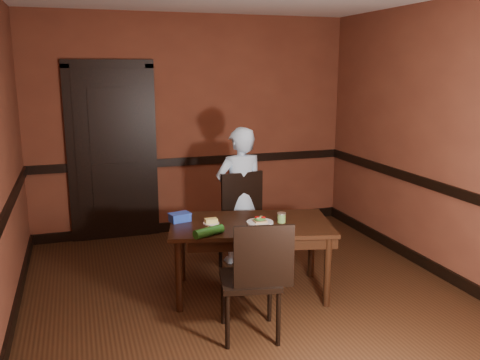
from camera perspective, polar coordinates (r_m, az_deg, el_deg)
floor at (r=4.68m, az=1.36°, el=-13.57°), size 4.00×4.50×0.01m
wall_back at (r=6.41m, az=-5.28°, el=6.12°), size 4.00×0.02×2.70m
wall_front at (r=2.32m, az=20.35°, el=-5.97°), size 4.00×0.02×2.70m
wall_right at (r=5.27m, az=22.49°, el=3.86°), size 0.02×4.50×2.70m
dado_back at (r=6.46m, az=-5.17°, el=2.14°), size 4.00×0.03×0.10m
dado_left at (r=4.17m, az=-25.38°, el=-4.83°), size 0.03×4.50×0.10m
dado_right at (r=5.34m, az=21.97°, el=-0.92°), size 0.03×4.50×0.10m
baseboard_back at (r=6.66m, az=-5.03°, el=-4.99°), size 4.00×0.03×0.12m
baseboard_left at (r=4.47m, az=-24.35°, el=-15.17°), size 0.03×4.50×0.12m
baseboard_right at (r=5.58m, az=21.26°, el=-9.35°), size 0.03×4.50×0.12m
door at (r=6.26m, az=-14.13°, el=3.27°), size 1.05×0.07×2.20m
dining_table at (r=4.74m, az=1.17°, el=-8.74°), size 1.60×1.13×0.68m
chair_far at (r=5.18m, az=0.69°, el=-5.02°), size 0.52×0.52×0.99m
chair_near at (r=3.98m, az=1.10°, el=-10.90°), size 0.52×0.52×0.95m
person at (r=5.38m, az=-0.01°, el=-1.76°), size 0.56×0.39×1.46m
sandwich_plate at (r=4.60m, az=2.25°, el=-4.68°), size 0.24×0.24×0.06m
sauce_jar at (r=4.63m, az=4.68°, el=-4.21°), size 0.08×0.08×0.09m
cheese_saucer at (r=4.60m, az=-3.26°, el=-4.69°), size 0.15×0.15×0.05m
food_tub at (r=4.68m, az=-6.78°, el=-4.16°), size 0.21×0.17×0.08m
wrapped_veg at (r=4.27m, az=-3.53°, el=-5.80°), size 0.28×0.18×0.08m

